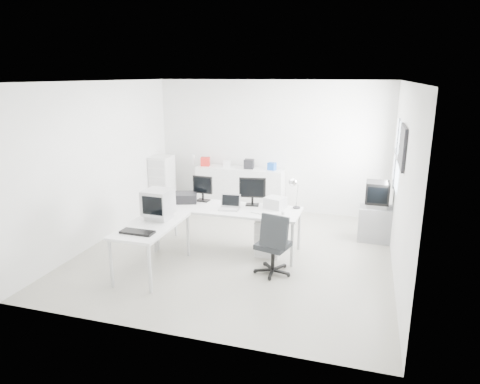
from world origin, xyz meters
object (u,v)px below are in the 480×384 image
(lcd_monitor_large, at_px, (252,192))
(crt_monitor, at_px, (158,204))
(side_desk, at_px, (152,247))
(laser_printer, at_px, (275,203))
(sideboard, at_px, (240,189))
(filing_cabinet, at_px, (162,183))
(laptop, at_px, (229,203))
(tv_cabinet, at_px, (375,223))
(lcd_monitor_small, at_px, (203,188))
(crt_tv, at_px, (377,195))
(drawer_pedestal, at_px, (269,236))
(main_desk, at_px, (228,229))
(inkjet_printer, at_px, (184,197))
(office_chair, at_px, (273,242))

(lcd_monitor_large, bearing_deg, crt_monitor, -146.94)
(side_desk, xyz_separation_m, laser_printer, (1.60, 1.32, 0.46))
(side_desk, bearing_deg, sideboard, 82.88)
(laser_printer, height_order, filing_cabinet, filing_cabinet)
(laptop, height_order, filing_cabinet, filing_cabinet)
(crt_monitor, relative_size, tv_cabinet, 0.74)
(laptop, distance_m, tv_cabinet, 2.72)
(side_desk, distance_m, sideboard, 3.30)
(lcd_monitor_small, relative_size, crt_monitor, 0.98)
(crt_tv, relative_size, sideboard, 0.26)
(drawer_pedestal, bearing_deg, filing_cabinet, 148.32)
(main_desk, relative_size, inkjet_printer, 5.35)
(office_chair, bearing_deg, filing_cabinet, 155.88)
(lcd_monitor_large, distance_m, crt_tv, 2.24)
(tv_cabinet, bearing_deg, filing_cabinet, 172.33)
(lcd_monitor_small, height_order, filing_cabinet, lcd_monitor_small)
(tv_cabinet, bearing_deg, side_desk, -144.82)
(side_desk, bearing_deg, drawer_pedestal, 36.57)
(crt_monitor, bearing_deg, lcd_monitor_small, 77.33)
(lcd_monitor_large, xyz_separation_m, laser_printer, (0.40, -0.03, -0.14))
(side_desk, relative_size, filing_cabinet, 1.18)
(inkjet_printer, bearing_deg, office_chair, -43.10)
(side_desk, height_order, tv_cabinet, side_desk)
(inkjet_printer, xyz_separation_m, laptop, (0.90, -0.20, 0.04))
(drawer_pedestal, xyz_separation_m, lcd_monitor_large, (-0.35, 0.20, 0.68))
(crt_monitor, bearing_deg, side_desk, -87.42)
(side_desk, distance_m, lcd_monitor_large, 1.91)
(lcd_monitor_small, relative_size, sideboard, 0.24)
(crt_monitor, distance_m, sideboard, 3.09)
(inkjet_printer, distance_m, crt_monitor, 0.96)
(inkjet_printer, distance_m, tv_cabinet, 3.45)
(main_desk, height_order, filing_cabinet, filing_cabinet)
(laser_printer, height_order, crt_tv, crt_tv)
(drawer_pedestal, distance_m, filing_cabinet, 3.32)
(tv_cabinet, bearing_deg, office_chair, -128.46)
(crt_tv, bearing_deg, lcd_monitor_small, -162.41)
(crt_monitor, bearing_deg, laptop, 42.39)
(tv_cabinet, distance_m, sideboard, 3.00)
(side_desk, bearing_deg, lcd_monitor_small, 77.47)
(sideboard, bearing_deg, side_desk, -97.12)
(tv_cabinet, bearing_deg, laptop, -151.27)
(crt_tv, bearing_deg, laptop, -151.27)
(main_desk, height_order, drawer_pedestal, main_desk)
(filing_cabinet, bearing_deg, laptop, -41.09)
(inkjet_printer, height_order, tv_cabinet, inkjet_printer)
(side_desk, xyz_separation_m, sideboard, (0.41, 3.27, 0.10))
(side_desk, relative_size, tv_cabinet, 2.25)
(main_desk, relative_size, laser_printer, 7.69)
(drawer_pedestal, distance_m, crt_monitor, 1.92)
(laptop, bearing_deg, lcd_monitor_large, 44.52)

